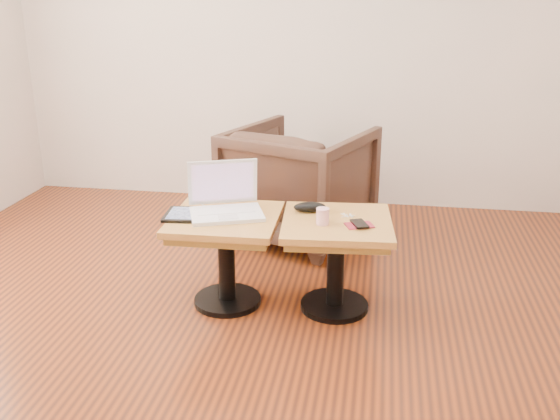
% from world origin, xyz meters
% --- Properties ---
extents(room_shell, '(4.52, 4.52, 2.71)m').
position_xyz_m(room_shell, '(0.00, 0.00, 1.35)').
color(room_shell, '#3E1D11').
rests_on(room_shell, ground).
extents(side_table_left, '(0.57, 0.57, 0.50)m').
position_xyz_m(side_table_left, '(-0.17, 0.44, 0.38)').
color(side_table_left, black).
rests_on(side_table_left, ground).
extents(side_table_right, '(0.60, 0.60, 0.50)m').
position_xyz_m(side_table_right, '(0.40, 0.47, 0.38)').
color(side_table_right, black).
rests_on(side_table_right, ground).
extents(laptop, '(0.45, 0.40, 0.26)m').
position_xyz_m(laptop, '(-0.18, 0.49, 0.56)').
color(laptop, white).
rests_on(laptop, side_table_left).
extents(tablet, '(0.20, 0.24, 0.02)m').
position_xyz_m(tablet, '(-0.39, 0.41, 0.51)').
color(tablet, black).
rests_on(tablet, side_table_left).
extents(charging_adapter, '(0.05, 0.05, 0.02)m').
position_xyz_m(charging_adapter, '(-0.39, 0.63, 0.51)').
color(charging_adapter, white).
rests_on(charging_adapter, side_table_left).
extents(glasses_case, '(0.18, 0.11, 0.05)m').
position_xyz_m(glasses_case, '(0.25, 0.58, 0.53)').
color(glasses_case, black).
rests_on(glasses_case, side_table_right).
extents(striped_cup, '(0.09, 0.09, 0.08)m').
position_xyz_m(striped_cup, '(0.34, 0.41, 0.54)').
color(striped_cup, pink).
rests_on(striped_cup, side_table_right).
extents(earbuds_tangle, '(0.07, 0.05, 0.01)m').
position_xyz_m(earbuds_tangle, '(0.45, 0.54, 0.51)').
color(earbuds_tangle, white).
rests_on(earbuds_tangle, side_table_right).
extents(phone_on_sleeve, '(0.16, 0.14, 0.02)m').
position_xyz_m(phone_on_sleeve, '(0.52, 0.41, 0.51)').
color(phone_on_sleeve, maroon).
rests_on(phone_on_sleeve, side_table_right).
extents(armchair, '(1.07, 1.09, 0.77)m').
position_xyz_m(armchair, '(0.08, 1.45, 0.38)').
color(armchair, '#32211C').
rests_on(armchair, ground).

